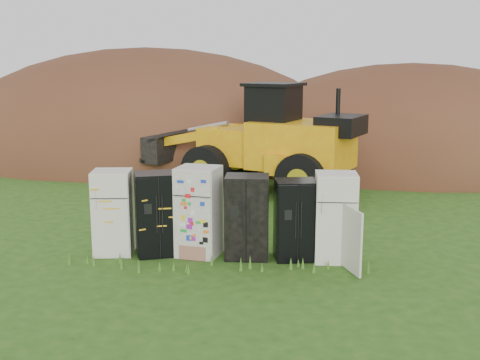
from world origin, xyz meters
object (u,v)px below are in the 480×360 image
object	(u,v)px
fridge_sticker	(199,211)
fridge_dark_mid	(247,217)
fridge_black_side	(158,214)
wheel_loader	(249,136)
fridge_black_right	(295,220)
fridge_open_door	(335,217)
fridge_leftmost	(113,212)

from	to	relation	value
fridge_sticker	fridge_dark_mid	xyz separation A→B (m)	(1.04, -0.05, -0.08)
fridge_black_side	wheel_loader	bearing A→B (deg)	59.60
fridge_black_right	fridge_black_side	bearing A→B (deg)	169.88
fridge_open_door	fridge_black_right	bearing A→B (deg)	177.10
fridge_sticker	wheel_loader	size ratio (longest dim) A/B	0.27
fridge_black_side	fridge_black_right	world-z (taller)	fridge_black_side
fridge_leftmost	fridge_black_side	distance (m)	0.97
fridge_black_side	fridge_dark_mid	size ratio (longest dim) A/B	1.01
fridge_leftmost	wheel_loader	world-z (taller)	wheel_loader
fridge_black_side	fridge_sticker	xyz separation A→B (m)	(0.88, 0.02, 0.07)
fridge_dark_mid	wheel_loader	world-z (taller)	wheel_loader
fridge_sticker	fridge_black_right	distance (m)	2.06
fridge_sticker	fridge_open_door	bearing A→B (deg)	9.12
wheel_loader	fridge_leftmost	bearing A→B (deg)	-86.46
fridge_sticker	wheel_loader	bearing A→B (deg)	95.90
fridge_black_right	fridge_open_door	xyz separation A→B (m)	(0.83, -0.02, 0.08)
fridge_sticker	fridge_open_door	xyz separation A→B (m)	(2.88, -0.06, -0.03)
fridge_leftmost	fridge_sticker	world-z (taller)	fridge_sticker
fridge_black_side	fridge_black_right	distance (m)	2.94
fridge_leftmost	fridge_black_right	world-z (taller)	fridge_leftmost
wheel_loader	fridge_black_right	bearing A→B (deg)	-54.59
fridge_leftmost	fridge_open_door	xyz separation A→B (m)	(4.73, 0.00, 0.02)
fridge_black_side	fridge_dark_mid	xyz separation A→B (m)	(1.92, -0.03, -0.01)
fridge_sticker	fridge_black_right	size ratio (longest dim) A/B	1.14
fridge_dark_mid	fridge_black_right	distance (m)	1.02
fridge_black_right	fridge_sticker	bearing A→B (deg)	169.23
fridge_sticker	fridge_black_side	bearing A→B (deg)	-168.59
fridge_dark_mid	fridge_black_right	size ratio (longest dim) A/B	1.05
fridge_dark_mid	fridge_open_door	xyz separation A→B (m)	(1.84, -0.00, 0.04)
fridge_black_side	fridge_open_door	xyz separation A→B (m)	(3.76, -0.04, 0.03)
fridge_black_right	wheel_loader	bearing A→B (deg)	92.97
fridge_dark_mid	wheel_loader	size ratio (longest dim) A/B	0.25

